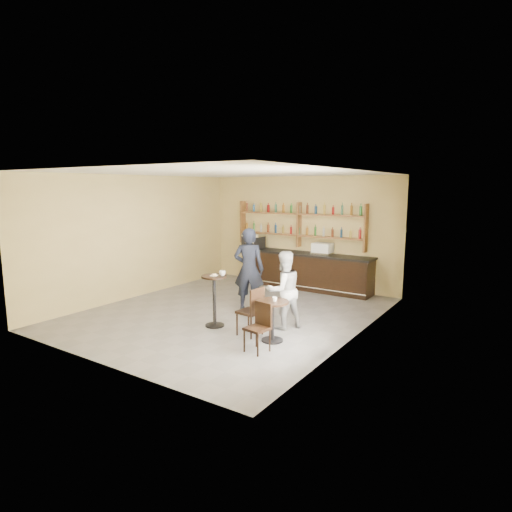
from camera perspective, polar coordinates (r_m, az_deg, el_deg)
The scene contains 23 objects.
floor at distance 10.04m, azimuth -3.50°, elevation -7.57°, with size 7.00×7.00×0.00m, color #5E5E63.
ceiling at distance 9.62m, azimuth -3.69°, elevation 11.00°, with size 7.00×7.00×0.00m, color white.
wall_back at distance 12.65m, azimuth 6.01°, elevation 3.27°, with size 7.00×7.00×0.00m, color tan.
wall_front at distance 7.26m, azimuth -20.48°, elevation -1.65°, with size 7.00×7.00×0.00m, color tan.
wall_left at distance 11.74m, azimuth -15.37°, elevation 2.54°, with size 7.00×7.00×0.00m, color tan.
wall_right at distance 8.27m, azimuth 13.25°, elevation -0.05°, with size 7.00×7.00×0.00m, color tan.
window_pane at distance 7.15m, azimuth 9.88°, elevation -0.54°, with size 2.00×2.00×0.00m, color white.
window_frame at distance 7.15m, azimuth 9.84°, elevation -0.54°, with size 0.04×1.70×2.10m, color black, non-canonical shape.
shelf_unit at distance 12.52m, azimuth 5.75°, elevation 4.18°, with size 4.00×0.26×1.40m, color brown, non-canonical shape.
liquor_bottles at distance 12.50m, azimuth 5.76°, elevation 4.96°, with size 3.68×0.10×1.00m, color #8C5919, non-canonical shape.
bar_counter at distance 12.32m, azimuth 6.85°, elevation -1.99°, with size 3.83×0.75×1.04m, color black, non-canonical shape.
espresso_machine at distance 13.12m, azimuth -0.34°, elevation 2.06°, with size 0.63×0.41×0.45m, color black, non-canonical shape.
pastry_case at distance 12.01m, azimuth 8.88°, elevation 0.96°, with size 0.53×0.43×0.32m, color silver, non-canonical shape.
pedestal_table at distance 9.00m, azimuth -5.57°, elevation -5.99°, with size 0.53×0.53×1.08m, color black, non-canonical shape.
napkin at distance 8.87m, azimuth -5.62°, elevation -2.60°, with size 0.15×0.15×0.00m, color white.
donut at distance 8.86m, azimuth -5.62°, elevation -2.49°, with size 0.11×0.11×0.04m, color #B98543.
cup_pedestal at distance 8.85m, azimuth -4.52°, elevation -2.29°, with size 0.13×0.13×0.10m, color white.
man_main at distance 10.04m, azimuth -0.96°, elevation -1.79°, with size 0.71×0.47×1.96m, color black.
cafe_table at distance 8.16m, azimuth 2.19°, elevation -8.67°, with size 0.62×0.62×0.78m, color black, non-canonical shape.
cup_cafe at distance 8.01m, azimuth 2.52°, elevation -5.77°, with size 0.09×0.09×0.08m, color white.
chair_west at distance 8.45m, azimuth -0.84°, elevation -7.36°, with size 0.42×0.42×0.97m, color black, non-canonical shape.
chair_south at distance 7.64m, azimuth 0.14°, elevation -9.58°, with size 0.38×0.38×0.87m, color black, non-canonical shape.
patron_second at distance 8.80m, azimuth 3.70°, elevation -4.53°, with size 0.78×0.61×1.61m, color gray.
Camera 1 is at (5.80, -7.67, 2.89)m, focal length 30.00 mm.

